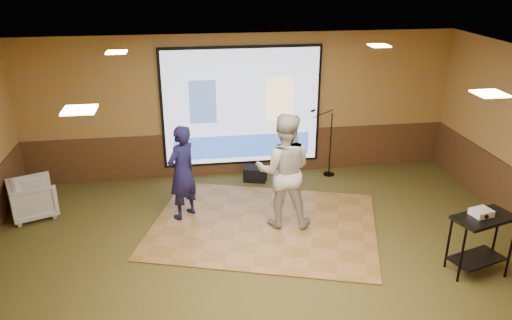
{
  "coord_description": "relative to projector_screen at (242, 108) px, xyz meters",
  "views": [
    {
      "loc": [
        -1.16,
        -6.47,
        4.37
      ],
      "look_at": [
        -0.06,
        1.0,
        1.3
      ],
      "focal_mm": 35.0,
      "sensor_mm": 36.0,
      "label": 1
    }
  ],
  "objects": [
    {
      "name": "ground",
      "position": [
        0.0,
        -3.44,
        -1.47
      ],
      "size": [
        9.0,
        9.0,
        0.0
      ],
      "primitive_type": "plane",
      "color": "#2F3B1A",
      "rests_on": "ground"
    },
    {
      "name": "room_shell",
      "position": [
        0.0,
        -3.44,
        0.62
      ],
      "size": [
        9.04,
        7.04,
        3.02
      ],
      "color": "#A98146",
      "rests_on": "ground"
    },
    {
      "name": "wainscot_back",
      "position": [
        0.0,
        0.04,
        -1.0
      ],
      "size": [
        9.0,
        0.04,
        0.95
      ],
      "primitive_type": "cube",
      "color": "#493118",
      "rests_on": "ground"
    },
    {
      "name": "projector_screen",
      "position": [
        0.0,
        0.0,
        0.0
      ],
      "size": [
        3.32,
        0.06,
        2.52
      ],
      "color": "black",
      "rests_on": "room_shell"
    },
    {
      "name": "downlight_nw",
      "position": [
        -2.2,
        -1.64,
        1.5
      ],
      "size": [
        0.32,
        0.32,
        0.02
      ],
      "primitive_type": "cube",
      "color": "#FFECBF",
      "rests_on": "room_shell"
    },
    {
      "name": "downlight_ne",
      "position": [
        2.2,
        -1.64,
        1.5
      ],
      "size": [
        0.32,
        0.32,
        0.02
      ],
      "primitive_type": "cube",
      "color": "#FFECBF",
      "rests_on": "room_shell"
    },
    {
      "name": "downlight_sw",
      "position": [
        -2.2,
        -4.94,
        1.5
      ],
      "size": [
        0.32,
        0.32,
        0.02
      ],
      "primitive_type": "cube",
      "color": "#FFECBF",
      "rests_on": "room_shell"
    },
    {
      "name": "downlight_se",
      "position": [
        2.2,
        -4.94,
        1.5
      ],
      "size": [
        0.32,
        0.32,
        0.02
      ],
      "primitive_type": "cube",
      "color": "#FFECBF",
      "rests_on": "room_shell"
    },
    {
      "name": "dance_floor",
      "position": [
        0.1,
        -2.31,
        -1.46
      ],
      "size": [
        4.55,
        3.95,
        0.03
      ],
      "primitive_type": "cube",
      "rotation": [
        0.0,
        0.0,
        -0.3
      ],
      "color": "#A26E3B",
      "rests_on": "ground"
    },
    {
      "name": "player_left",
      "position": [
        -1.28,
        -1.81,
        -0.59
      ],
      "size": [
        0.73,
        0.73,
        1.71
      ],
      "primitive_type": "imported",
      "rotation": [
        0.0,
        0.0,
        3.93
      ],
      "color": "#181646",
      "rests_on": "dance_floor"
    },
    {
      "name": "player_right",
      "position": [
        0.43,
        -2.33,
        -0.44
      ],
      "size": [
        1.11,
        0.94,
        2.01
      ],
      "primitive_type": "imported",
      "rotation": [
        0.0,
        0.0,
        2.95
      ],
      "color": "beige",
      "rests_on": "dance_floor"
    },
    {
      "name": "av_table",
      "position": [
        3.0,
        -4.15,
        -0.82
      ],
      "size": [
        0.89,
        0.47,
        0.94
      ],
      "rotation": [
        0.0,
        0.0,
        0.29
      ],
      "color": "black",
      "rests_on": "ground"
    },
    {
      "name": "projector",
      "position": [
        2.96,
        -4.11,
        -0.49
      ],
      "size": [
        0.32,
        0.29,
        0.09
      ],
      "primitive_type": "cube",
      "rotation": [
        0.0,
        0.0,
        0.22
      ],
      "color": "white",
      "rests_on": "av_table"
    },
    {
      "name": "mic_stand",
      "position": [
        1.79,
        -0.33,
        -0.98
      ],
      "size": [
        0.59,
        0.24,
        1.5
      ],
      "rotation": [
        0.0,
        0.0,
        -0.38
      ],
      "color": "black",
      "rests_on": "ground"
    },
    {
      "name": "banquet_chair",
      "position": [
        -3.96,
        -1.35,
        -1.12
      ],
      "size": [
        0.99,
        0.98,
        0.7
      ],
      "primitive_type": "imported",
      "rotation": [
        0.0,
        0.0,
        1.95
      ],
      "color": "gray",
      "rests_on": "ground"
    },
    {
      "name": "duffel_bag",
      "position": [
        0.22,
        -0.4,
        -1.33
      ],
      "size": [
        0.53,
        0.43,
        0.29
      ],
      "primitive_type": "cube",
      "rotation": [
        0.0,
        0.0,
        -0.3
      ],
      "color": "black",
      "rests_on": "ground"
    }
  ]
}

